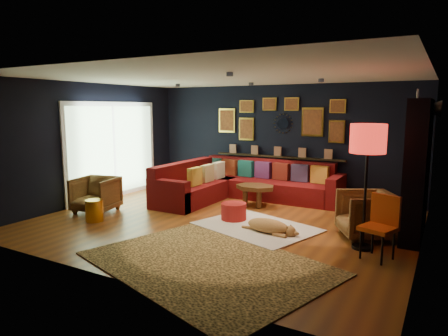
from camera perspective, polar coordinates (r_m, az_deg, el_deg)
The scene contains 20 objects.
floor at distance 7.34m, azimuth -0.34°, elevation -7.75°, with size 6.50×6.50×0.00m, color brown.
room_walls at distance 7.06m, azimuth -0.35°, elevation 4.75°, with size 6.50×6.50×6.50m.
sectional at distance 9.10m, azimuth 1.96°, elevation -2.46°, with size 3.41×2.69×0.86m.
ledge at distance 9.53m, azimuth 7.69°, elevation 1.62°, with size 3.20×0.12×0.04m, color black.
gallery_wall at distance 9.51m, azimuth 7.81°, elevation 6.96°, with size 3.15×0.04×1.02m.
sunburst_mirror at distance 9.47m, azimuth 8.44°, elevation 6.29°, with size 0.47×0.16×0.47m.
fireplace at distance 7.10m, azimuth 25.82°, elevation -0.73°, with size 0.31×1.60×2.20m.
deer_head at distance 7.52m, azimuth 26.95°, elevation 7.56°, with size 0.50×0.28×0.45m.
sliding_door at distance 9.55m, azimuth -15.49°, elevation 2.48°, with size 0.06×2.80×2.20m.
ceiling_spots at distance 7.76m, azimuth 2.65°, elevation 12.23°, with size 3.30×2.50×0.06m.
shag_rug at distance 7.04m, azimuth 4.61°, elevation -8.40°, with size 1.95×1.42×0.03m, color white.
leopard_rug at distance 5.49m, azimuth -2.49°, elevation -13.43°, with size 3.14×2.24×0.02m, color #DAAA59.
coffee_table at distance 8.45m, azimuth 4.47°, elevation -3.05°, with size 0.87×0.67×0.42m.
pouf at distance 7.40m, azimuth 1.39°, elevation -6.19°, with size 0.47×0.47×0.30m, color maroon.
armchair_left at distance 8.36m, azimuth -17.86°, elevation -3.40°, with size 0.76×0.71×0.78m, color #C38541.
armchair_right at distance 6.78m, azimuth 19.72°, elevation -6.04°, with size 0.80×0.75×0.83m, color #C38541.
gold_stool at distance 7.74m, azimuth -18.03°, elevation -5.79°, with size 0.32×0.32×0.40m, color gold.
orange_chair at distance 5.93m, azimuth 21.54°, elevation -7.13°, with size 0.53×0.53×0.88m.
floor_lamp at distance 6.06m, azimuth 19.87°, elevation 3.31°, with size 0.51×0.51×1.84m.
dog at distance 6.69m, azimuth 6.32°, elevation -7.84°, with size 1.02×0.50×0.32m, color tan, non-canonical shape.
Camera 1 is at (3.50, -6.11, 2.07)m, focal length 32.00 mm.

